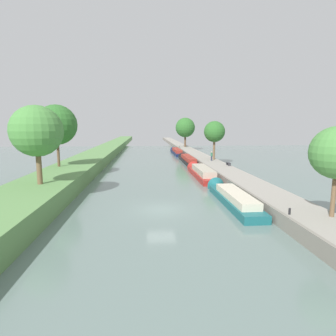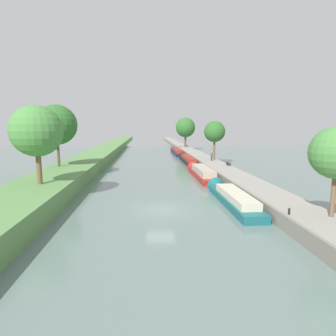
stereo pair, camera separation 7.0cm
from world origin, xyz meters
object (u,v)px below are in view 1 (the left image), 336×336
(mooring_bollard_near, at_px, (290,211))
(narrowboat_navy, at_px, (176,152))
(narrowboat_red, at_px, (201,172))
(narrowboat_black, at_px, (187,160))
(narrowboat_teal, at_px, (231,197))
(park_bench, at_px, (228,163))
(person_walking, at_px, (212,156))
(mooring_bollard_far, at_px, (180,147))

(mooring_bollard_near, bearing_deg, narrowboat_navy, 91.98)
(narrowboat_red, relative_size, narrowboat_black, 0.82)
(narrowboat_red, distance_m, mooring_bollard_near, 21.28)
(narrowboat_teal, bearing_deg, mooring_bollard_near, -75.52)
(narrowboat_teal, height_order, mooring_bollard_near, mooring_bollard_near)
(narrowboat_teal, height_order, park_bench, park_bench)
(person_walking, distance_m, park_bench, 6.45)
(narrowboat_teal, distance_m, mooring_bollard_near, 7.57)
(narrowboat_red, bearing_deg, mooring_bollard_far, 87.21)
(narrowboat_teal, xyz_separation_m, person_walking, (3.68, 23.56, 1.43))
(mooring_bollard_near, distance_m, mooring_bollard_far, 62.88)
(narrowboat_teal, height_order, narrowboat_red, narrowboat_red)
(park_bench, bearing_deg, narrowboat_black, 110.47)
(narrowboat_black, height_order, park_bench, park_bench)
(mooring_bollard_near, bearing_deg, mooring_bollard_far, 90.00)
(narrowboat_teal, relative_size, narrowboat_red, 0.93)
(person_walking, height_order, mooring_bollard_near, person_walking)
(narrowboat_navy, relative_size, mooring_bollard_far, 36.53)
(narrowboat_navy, xyz_separation_m, mooring_bollard_near, (1.89, -54.95, 0.72))
(mooring_bollard_near, bearing_deg, narrowboat_red, 95.48)
(narrowboat_red, bearing_deg, person_walking, 68.43)
(narrowboat_teal, distance_m, person_walking, 23.89)
(narrowboat_red, xyz_separation_m, park_bench, (5.04, 3.37, 0.82))
(narrowboat_navy, bearing_deg, mooring_bollard_far, 76.56)
(mooring_bollard_near, bearing_deg, park_bench, 83.01)
(narrowboat_red, height_order, narrowboat_navy, narrowboat_red)
(narrowboat_navy, bearing_deg, person_walking, -81.30)
(narrowboat_teal, bearing_deg, mooring_bollard_far, 88.06)
(narrowboat_navy, distance_m, park_bench, 30.81)
(narrowboat_navy, bearing_deg, mooring_bollard_near, -88.02)
(narrowboat_teal, relative_size, park_bench, 8.26)
(narrowboat_red, height_order, narrowboat_black, narrowboat_red)
(narrowboat_teal, distance_m, mooring_bollard_far, 55.63)
(narrowboat_teal, distance_m, park_bench, 17.95)
(person_walking, bearing_deg, narrowboat_red, -111.57)
(narrowboat_navy, xyz_separation_m, mooring_bollard_far, (1.89, 7.93, 0.72))
(narrowboat_navy, height_order, mooring_bollard_far, mooring_bollard_far)
(narrowboat_teal, relative_size, mooring_bollard_near, 27.54)
(narrowboat_teal, xyz_separation_m, narrowboat_black, (0.22, 29.77, 0.04))
(person_walking, bearing_deg, narrowboat_teal, -98.87)
(park_bench, bearing_deg, mooring_bollard_near, -96.99)
(narrowboat_black, height_order, mooring_bollard_near, mooring_bollard_near)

